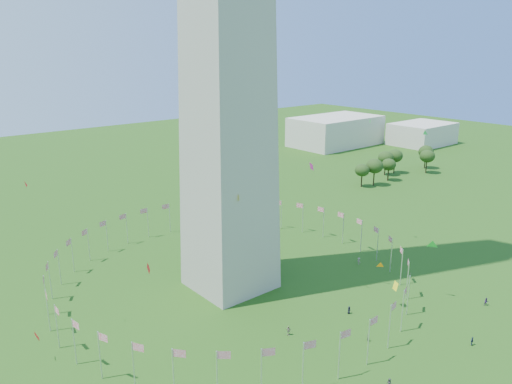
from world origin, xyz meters
The scene contains 6 objects.
flag_ring centered at (0.00, 50.00, 4.50)m, with size 80.24×80.24×9.00m.
gov_building_east_a centered at (150.00, 150.00, 8.00)m, with size 50.00×30.00×16.00m, color beige.
gov_building_east_b centered at (190.00, 120.00, 6.00)m, with size 35.00×25.00×12.00m, color beige.
crowd centered at (8.38, -1.29, 0.90)m, with size 107.39×76.63×1.98m.
kites_aloft centered at (14.80, 22.12, 18.12)m, with size 109.39×73.35×36.80m.
tree_line_east centered at (115.66, 85.27, 5.08)m, with size 53.41×16.05×10.66m.
Camera 1 is at (-63.83, -35.77, 54.19)m, focal length 35.00 mm.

